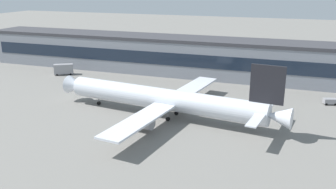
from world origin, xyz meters
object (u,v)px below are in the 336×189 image
(airliner, at_px, (166,99))
(catering_truck, at_px, (63,69))
(baggage_tug, at_px, (330,101))
(traffic_cone_1, at_px, (109,131))
(traffic_cone_0, at_px, (144,124))

(airliner, bearing_deg, catering_truck, 150.41)
(airliner, bearing_deg, baggage_tug, 32.22)
(airliner, height_order, traffic_cone_1, airliner)
(airliner, bearing_deg, traffic_cone_1, -121.74)
(catering_truck, distance_m, traffic_cone_0, 63.45)
(airliner, relative_size, baggage_tug, 16.24)
(catering_truck, xyz_separation_m, traffic_cone_0, (50.80, -37.96, -1.97))
(baggage_tug, distance_m, traffic_cone_0, 56.05)
(catering_truck, bearing_deg, traffic_cone_0, -36.77)
(airliner, height_order, traffic_cone_0, airliner)
(traffic_cone_0, bearing_deg, traffic_cone_1, -128.79)
(traffic_cone_1, bearing_deg, catering_truck, 134.66)
(catering_truck, bearing_deg, airliner, -29.59)
(airliner, distance_m, baggage_tug, 49.44)
(airliner, distance_m, catering_truck, 62.11)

